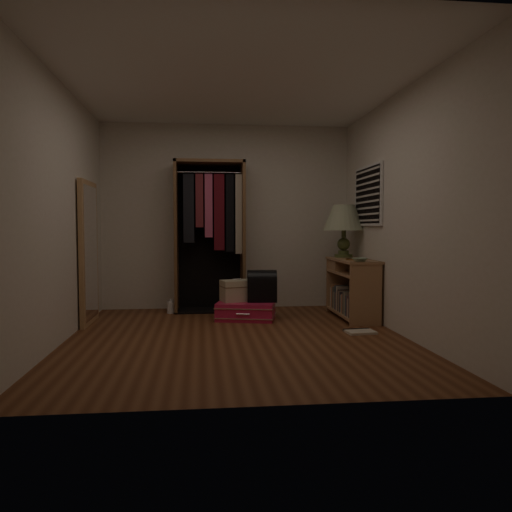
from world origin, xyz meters
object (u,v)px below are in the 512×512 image
(pink_suitcase, at_px, (246,311))
(console_bookshelf, at_px, (351,287))
(floor_mirror, at_px, (89,253))
(white_jug, at_px, (171,307))
(table_lamp, at_px, (344,219))
(open_wardrobe, at_px, (212,224))
(train_case, at_px, (237,290))
(black_bag, at_px, (262,285))

(pink_suitcase, bearing_deg, console_bookshelf, 13.36)
(console_bookshelf, height_order, floor_mirror, floor_mirror)
(floor_mirror, relative_size, pink_suitcase, 2.07)
(console_bookshelf, bearing_deg, white_jug, 166.49)
(pink_suitcase, height_order, table_lamp, table_lamp)
(open_wardrobe, distance_m, table_lamp, 1.80)
(pink_suitcase, bearing_deg, open_wardrobe, 132.11)
(train_case, distance_m, black_bag, 0.32)
(table_lamp, bearing_deg, train_case, -168.77)
(white_jug, bearing_deg, open_wardrobe, 17.18)
(open_wardrobe, relative_size, floor_mirror, 1.21)
(black_bag, bearing_deg, train_case, 172.56)
(open_wardrobe, xyz_separation_m, floor_mirror, (-1.48, -0.77, -0.35))
(floor_mirror, bearing_deg, white_jug, 32.87)
(console_bookshelf, distance_m, floor_mirror, 3.27)
(open_wardrobe, xyz_separation_m, table_lamp, (1.76, -0.36, 0.06))
(floor_mirror, relative_size, table_lamp, 2.42)
(console_bookshelf, bearing_deg, floor_mirror, -179.20)
(floor_mirror, xyz_separation_m, train_case, (1.78, 0.13, -0.49))
(console_bookshelf, relative_size, train_case, 2.49)
(console_bookshelf, xyz_separation_m, black_bag, (-1.15, 0.02, 0.03))
(pink_suitcase, bearing_deg, black_bag, 18.96)
(console_bookshelf, xyz_separation_m, open_wardrobe, (-1.75, 0.73, 0.81))
(white_jug, bearing_deg, floor_mirror, -147.13)
(open_wardrobe, height_order, table_lamp, open_wardrobe)
(pink_suitcase, xyz_separation_m, white_jug, (-0.96, 0.56, -0.03))
(train_case, relative_size, white_jug, 2.34)
(black_bag, height_order, white_jug, black_bag)
(train_case, xyz_separation_m, white_jug, (-0.85, 0.47, -0.27))
(floor_mirror, height_order, train_case, floor_mirror)
(console_bookshelf, height_order, pink_suitcase, console_bookshelf)
(pink_suitcase, height_order, train_case, train_case)
(floor_mirror, relative_size, black_bag, 4.27)
(open_wardrobe, bearing_deg, table_lamp, -11.42)
(floor_mirror, xyz_separation_m, pink_suitcase, (1.89, 0.04, -0.74))
(open_wardrobe, bearing_deg, pink_suitcase, -61.10)
(pink_suitcase, xyz_separation_m, table_lamp, (1.36, 0.37, 1.15))
(train_case, bearing_deg, open_wardrobe, 100.40)
(console_bookshelf, bearing_deg, black_bag, 179.15)
(pink_suitcase, height_order, black_bag, black_bag)
(open_wardrobe, bearing_deg, black_bag, -49.46)
(pink_suitcase, distance_m, train_case, 0.28)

